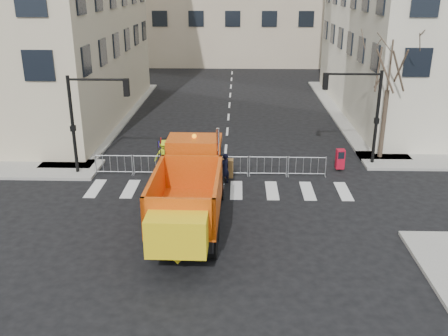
{
  "coord_description": "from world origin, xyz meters",
  "views": [
    {
      "loc": [
        0.75,
        -17.74,
        9.91
      ],
      "look_at": [
        0.16,
        2.5,
        2.31
      ],
      "focal_mm": 40.0,
      "sensor_mm": 36.0,
      "label": 1
    }
  ],
  "objects_px": {
    "cop_c": "(205,166)",
    "worker": "(164,155)",
    "cop_b": "(192,165)",
    "newspaper_box": "(340,159)",
    "cop_a": "(225,169)",
    "plow_truck": "(190,189)"
  },
  "relations": [
    {
      "from": "cop_a",
      "to": "cop_c",
      "type": "bearing_deg",
      "value": -37.02
    },
    {
      "from": "cop_b",
      "to": "cop_c",
      "type": "relative_size",
      "value": 0.8
    },
    {
      "from": "plow_truck",
      "to": "cop_c",
      "type": "relative_size",
      "value": 5.16
    },
    {
      "from": "newspaper_box",
      "to": "plow_truck",
      "type": "bearing_deg",
      "value": -140.27
    },
    {
      "from": "cop_b",
      "to": "newspaper_box",
      "type": "xyz_separation_m",
      "value": [
        8.09,
        1.42,
        -0.1
      ]
    },
    {
      "from": "cop_b",
      "to": "worker",
      "type": "bearing_deg",
      "value": -13.29
    },
    {
      "from": "cop_b",
      "to": "cop_c",
      "type": "distance_m",
      "value": 1.08
    },
    {
      "from": "worker",
      "to": "newspaper_box",
      "type": "relative_size",
      "value": 1.56
    },
    {
      "from": "cop_b",
      "to": "newspaper_box",
      "type": "bearing_deg",
      "value": -153.63
    },
    {
      "from": "cop_a",
      "to": "cop_b",
      "type": "xyz_separation_m",
      "value": [
        -1.75,
        0.62,
        -0.02
      ]
    },
    {
      "from": "cop_a",
      "to": "newspaper_box",
      "type": "xyz_separation_m",
      "value": [
        6.33,
        2.04,
        -0.13
      ]
    },
    {
      "from": "plow_truck",
      "to": "cop_c",
      "type": "distance_m",
      "value": 4.89
    },
    {
      "from": "plow_truck",
      "to": "worker",
      "type": "distance_m",
      "value": 6.84
    },
    {
      "from": "plow_truck",
      "to": "newspaper_box",
      "type": "xyz_separation_m",
      "value": [
        7.67,
        7.0,
        -1.08
      ]
    },
    {
      "from": "worker",
      "to": "newspaper_box",
      "type": "xyz_separation_m",
      "value": [
        9.68,
        0.51,
        -0.31
      ]
    },
    {
      "from": "cop_b",
      "to": "worker",
      "type": "distance_m",
      "value": 1.84
    },
    {
      "from": "cop_a",
      "to": "cop_c",
      "type": "relative_size",
      "value": 0.82
    },
    {
      "from": "cop_c",
      "to": "worker",
      "type": "bearing_deg",
      "value": -99.31
    },
    {
      "from": "cop_c",
      "to": "cop_b",
      "type": "bearing_deg",
      "value": -109.55
    },
    {
      "from": "cop_a",
      "to": "cop_b",
      "type": "height_order",
      "value": "cop_a"
    },
    {
      "from": "cop_b",
      "to": "worker",
      "type": "xyz_separation_m",
      "value": [
        -1.59,
        0.91,
        0.2
      ]
    },
    {
      "from": "cop_c",
      "to": "worker",
      "type": "relative_size",
      "value": 1.17
    }
  ]
}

